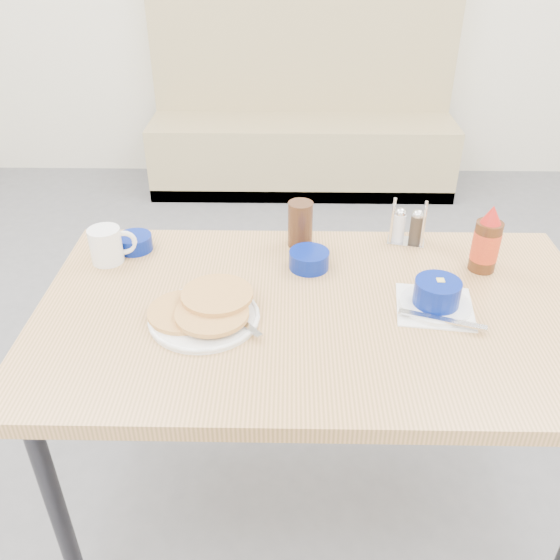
{
  "coord_description": "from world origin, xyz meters",
  "views": [
    {
      "loc": [
        -0.08,
        -0.95,
        1.61
      ],
      "look_at": [
        -0.1,
        0.28,
        0.82
      ],
      "focal_mm": 38.0,
      "sensor_mm": 36.0,
      "label": 1
    }
  ],
  "objects_px": {
    "dining_table": "(318,327)",
    "amber_tumbler": "(300,224)",
    "grits_setting": "(436,297)",
    "creamer_bowl": "(135,243)",
    "butter_bowl": "(309,260)",
    "condiment_caddy": "(407,229)",
    "pancake_plate": "(205,312)",
    "syrup_bottle": "(486,243)",
    "coffee_mug": "(107,245)",
    "booth_bench": "(302,132)"
  },
  "relations": [
    {
      "from": "dining_table",
      "to": "amber_tumbler",
      "type": "xyz_separation_m",
      "value": [
        -0.04,
        0.32,
        0.13
      ]
    },
    {
      "from": "grits_setting",
      "to": "creamer_bowl",
      "type": "bearing_deg",
      "value": 161.11
    },
    {
      "from": "butter_bowl",
      "to": "amber_tumbler",
      "type": "xyz_separation_m",
      "value": [
        -0.02,
        0.13,
        0.04
      ]
    },
    {
      "from": "condiment_caddy",
      "to": "dining_table",
      "type": "bearing_deg",
      "value": -115.62
    },
    {
      "from": "dining_table",
      "to": "grits_setting",
      "type": "relative_size",
      "value": 6.43
    },
    {
      "from": "creamer_bowl",
      "to": "pancake_plate",
      "type": "bearing_deg",
      "value": -53.75
    },
    {
      "from": "pancake_plate",
      "to": "syrup_bottle",
      "type": "relative_size",
      "value": 1.48
    },
    {
      "from": "grits_setting",
      "to": "butter_bowl",
      "type": "xyz_separation_m",
      "value": [
        -0.31,
        0.19,
        -0.01
      ]
    },
    {
      "from": "coffee_mug",
      "to": "condiment_caddy",
      "type": "bearing_deg",
      "value": 8.29
    },
    {
      "from": "syrup_bottle",
      "to": "booth_bench",
      "type": "bearing_deg",
      "value": 100.83
    },
    {
      "from": "dining_table",
      "to": "creamer_bowl",
      "type": "xyz_separation_m",
      "value": [
        -0.52,
        0.28,
        0.08
      ]
    },
    {
      "from": "booth_bench",
      "to": "amber_tumbler",
      "type": "bearing_deg",
      "value": -91.15
    },
    {
      "from": "syrup_bottle",
      "to": "pancake_plate",
      "type": "bearing_deg",
      "value": -161.71
    },
    {
      "from": "condiment_caddy",
      "to": "booth_bench",
      "type": "bearing_deg",
      "value": 109.72
    },
    {
      "from": "grits_setting",
      "to": "condiment_caddy",
      "type": "bearing_deg",
      "value": 93.18
    },
    {
      "from": "grits_setting",
      "to": "condiment_caddy",
      "type": "relative_size",
      "value": 1.72
    },
    {
      "from": "coffee_mug",
      "to": "butter_bowl",
      "type": "height_order",
      "value": "coffee_mug"
    },
    {
      "from": "dining_table",
      "to": "condiment_caddy",
      "type": "xyz_separation_m",
      "value": [
        0.27,
        0.34,
        0.11
      ]
    },
    {
      "from": "coffee_mug",
      "to": "syrup_bottle",
      "type": "xyz_separation_m",
      "value": [
        1.02,
        -0.02,
        0.03
      ]
    },
    {
      "from": "condiment_caddy",
      "to": "syrup_bottle",
      "type": "bearing_deg",
      "value": -26.22
    },
    {
      "from": "grits_setting",
      "to": "amber_tumbler",
      "type": "xyz_separation_m",
      "value": [
        -0.33,
        0.31,
        0.03
      ]
    },
    {
      "from": "dining_table",
      "to": "butter_bowl",
      "type": "height_order",
      "value": "butter_bowl"
    },
    {
      "from": "booth_bench",
      "to": "dining_table",
      "type": "xyz_separation_m",
      "value": [
        0.0,
        -2.53,
        0.35
      ]
    },
    {
      "from": "creamer_bowl",
      "to": "amber_tumbler",
      "type": "bearing_deg",
      "value": 4.4
    },
    {
      "from": "creamer_bowl",
      "to": "amber_tumbler",
      "type": "height_order",
      "value": "amber_tumbler"
    },
    {
      "from": "butter_bowl",
      "to": "amber_tumbler",
      "type": "relative_size",
      "value": 0.81
    },
    {
      "from": "creamer_bowl",
      "to": "butter_bowl",
      "type": "relative_size",
      "value": 0.91
    },
    {
      "from": "dining_table",
      "to": "condiment_caddy",
      "type": "height_order",
      "value": "condiment_caddy"
    },
    {
      "from": "booth_bench",
      "to": "condiment_caddy",
      "type": "bearing_deg",
      "value": -83.07
    },
    {
      "from": "grits_setting",
      "to": "condiment_caddy",
      "type": "height_order",
      "value": "condiment_caddy"
    },
    {
      "from": "syrup_bottle",
      "to": "coffee_mug",
      "type": "bearing_deg",
      "value": 178.64
    },
    {
      "from": "butter_bowl",
      "to": "condiment_caddy",
      "type": "height_order",
      "value": "condiment_caddy"
    },
    {
      "from": "booth_bench",
      "to": "coffee_mug",
      "type": "distance_m",
      "value": 2.43
    },
    {
      "from": "dining_table",
      "to": "pancake_plate",
      "type": "xyz_separation_m",
      "value": [
        -0.28,
        -0.05,
        0.08
      ]
    },
    {
      "from": "pancake_plate",
      "to": "grits_setting",
      "type": "xyz_separation_m",
      "value": [
        0.56,
        0.05,
        0.01
      ]
    },
    {
      "from": "dining_table",
      "to": "amber_tumbler",
      "type": "height_order",
      "value": "amber_tumbler"
    },
    {
      "from": "dining_table",
      "to": "grits_setting",
      "type": "distance_m",
      "value": 0.3
    },
    {
      "from": "syrup_bottle",
      "to": "butter_bowl",
      "type": "bearing_deg",
      "value": -179.95
    },
    {
      "from": "creamer_bowl",
      "to": "condiment_caddy",
      "type": "xyz_separation_m",
      "value": [
        0.79,
        0.06,
        0.02
      ]
    },
    {
      "from": "creamer_bowl",
      "to": "syrup_bottle",
      "type": "xyz_separation_m",
      "value": [
        0.97,
        -0.09,
        0.06
      ]
    },
    {
      "from": "coffee_mug",
      "to": "condiment_caddy",
      "type": "distance_m",
      "value": 0.85
    },
    {
      "from": "dining_table",
      "to": "butter_bowl",
      "type": "bearing_deg",
      "value": 96.33
    },
    {
      "from": "dining_table",
      "to": "creamer_bowl",
      "type": "relative_size",
      "value": 14.09
    },
    {
      "from": "butter_bowl",
      "to": "condiment_caddy",
      "type": "xyz_separation_m",
      "value": [
        0.29,
        0.15,
        0.02
      ]
    },
    {
      "from": "pancake_plate",
      "to": "grits_setting",
      "type": "bearing_deg",
      "value": 5.5
    },
    {
      "from": "booth_bench",
      "to": "creamer_bowl",
      "type": "xyz_separation_m",
      "value": [
        -0.52,
        -2.25,
        0.43
      ]
    },
    {
      "from": "amber_tumbler",
      "to": "condiment_caddy",
      "type": "distance_m",
      "value": 0.31
    },
    {
      "from": "booth_bench",
      "to": "coffee_mug",
      "type": "bearing_deg",
      "value": -103.92
    },
    {
      "from": "butter_bowl",
      "to": "condiment_caddy",
      "type": "bearing_deg",
      "value": 27.08
    },
    {
      "from": "condiment_caddy",
      "to": "grits_setting",
      "type": "bearing_deg",
      "value": -74.03
    }
  ]
}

